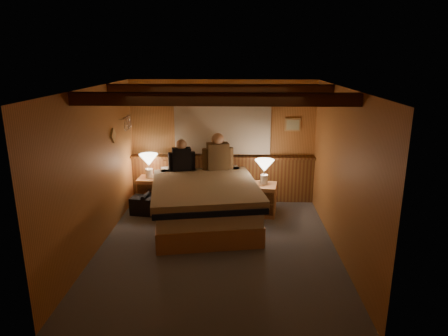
{
  "coord_description": "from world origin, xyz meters",
  "views": [
    {
      "loc": [
        0.3,
        -5.57,
        2.83
      ],
      "look_at": [
        0.09,
        0.4,
        1.14
      ],
      "focal_mm": 32.0,
      "sensor_mm": 36.0,
      "label": 1
    }
  ],
  "objects_px": {
    "bed": "(205,202)",
    "lamp_right": "(264,167)",
    "person_right": "(218,154)",
    "lamp_left": "(149,161)",
    "person_left": "(182,158)",
    "duffel_bag": "(146,205)",
    "nightstand_left": "(152,191)",
    "nightstand_right": "(261,199)"
  },
  "relations": [
    {
      "from": "nightstand_left",
      "to": "person_right",
      "type": "distance_m",
      "value": 1.5
    },
    {
      "from": "nightstand_left",
      "to": "lamp_right",
      "type": "height_order",
      "value": "lamp_right"
    },
    {
      "from": "lamp_right",
      "to": "person_left",
      "type": "xyz_separation_m",
      "value": [
        -1.53,
        0.22,
        0.1
      ]
    },
    {
      "from": "bed",
      "to": "lamp_right",
      "type": "distance_m",
      "value": 1.26
    },
    {
      "from": "lamp_left",
      "to": "person_right",
      "type": "relative_size",
      "value": 0.65
    },
    {
      "from": "nightstand_left",
      "to": "duffel_bag",
      "type": "relative_size",
      "value": 0.96
    },
    {
      "from": "bed",
      "to": "nightstand_left",
      "type": "height_order",
      "value": "bed"
    },
    {
      "from": "lamp_right",
      "to": "nightstand_left",
      "type": "bearing_deg",
      "value": 170.08
    },
    {
      "from": "nightstand_right",
      "to": "person_left",
      "type": "xyz_separation_m",
      "value": [
        -1.49,
        0.26,
        0.71
      ]
    },
    {
      "from": "lamp_right",
      "to": "duffel_bag",
      "type": "xyz_separation_m",
      "value": [
        -2.16,
        -0.09,
        -0.72
      ]
    },
    {
      "from": "nightstand_left",
      "to": "lamp_left",
      "type": "height_order",
      "value": "lamp_left"
    },
    {
      "from": "lamp_left",
      "to": "person_left",
      "type": "relative_size",
      "value": 0.76
    },
    {
      "from": "duffel_bag",
      "to": "person_left",
      "type": "bearing_deg",
      "value": 33.85
    },
    {
      "from": "person_left",
      "to": "duffel_bag",
      "type": "bearing_deg",
      "value": -166.91
    },
    {
      "from": "nightstand_left",
      "to": "person_left",
      "type": "height_order",
      "value": "person_left"
    },
    {
      "from": "bed",
      "to": "person_left",
      "type": "distance_m",
      "value": 1.06
    },
    {
      "from": "nightstand_left",
      "to": "lamp_left",
      "type": "xyz_separation_m",
      "value": [
        -0.04,
        0.01,
        0.6
      ]
    },
    {
      "from": "nightstand_right",
      "to": "lamp_right",
      "type": "height_order",
      "value": "lamp_right"
    },
    {
      "from": "nightstand_left",
      "to": "lamp_left",
      "type": "distance_m",
      "value": 0.61
    },
    {
      "from": "person_left",
      "to": "nightstand_right",
      "type": "bearing_deg",
      "value": -22.52
    },
    {
      "from": "nightstand_left",
      "to": "lamp_right",
      "type": "relative_size",
      "value": 1.22
    },
    {
      "from": "bed",
      "to": "nightstand_left",
      "type": "distance_m",
      "value": 1.41
    },
    {
      "from": "lamp_right",
      "to": "person_right",
      "type": "xyz_separation_m",
      "value": [
        -0.86,
        0.31,
        0.15
      ]
    },
    {
      "from": "lamp_left",
      "to": "person_right",
      "type": "distance_m",
      "value": 1.34
    },
    {
      "from": "nightstand_right",
      "to": "lamp_right",
      "type": "bearing_deg",
      "value": 47.88
    },
    {
      "from": "lamp_right",
      "to": "bed",
      "type": "bearing_deg",
      "value": -154.34
    },
    {
      "from": "nightstand_right",
      "to": "person_right",
      "type": "xyz_separation_m",
      "value": [
        -0.82,
        0.35,
        0.76
      ]
    },
    {
      "from": "nightstand_left",
      "to": "person_left",
      "type": "bearing_deg",
      "value": -11.86
    },
    {
      "from": "nightstand_right",
      "to": "person_right",
      "type": "bearing_deg",
      "value": 165.5
    },
    {
      "from": "bed",
      "to": "nightstand_right",
      "type": "relative_size",
      "value": 4.24
    },
    {
      "from": "nightstand_left",
      "to": "person_left",
      "type": "relative_size",
      "value": 0.9
    },
    {
      "from": "bed",
      "to": "nightstand_left",
      "type": "bearing_deg",
      "value": 131.41
    },
    {
      "from": "nightstand_left",
      "to": "nightstand_right",
      "type": "xyz_separation_m",
      "value": [
        2.11,
        -0.41,
        0.01
      ]
    },
    {
      "from": "person_left",
      "to": "lamp_left",
      "type": "bearing_deg",
      "value": 153.29
    },
    {
      "from": "bed",
      "to": "lamp_right",
      "type": "relative_size",
      "value": 5.5
    },
    {
      "from": "lamp_left",
      "to": "person_left",
      "type": "height_order",
      "value": "person_left"
    },
    {
      "from": "lamp_left",
      "to": "duffel_bag",
      "type": "xyz_separation_m",
      "value": [
        0.02,
        -0.47,
        -0.71
      ]
    },
    {
      "from": "bed",
      "to": "person_right",
      "type": "height_order",
      "value": "person_right"
    },
    {
      "from": "bed",
      "to": "lamp_right",
      "type": "bearing_deg",
      "value": 15.66
    },
    {
      "from": "person_right",
      "to": "lamp_right",
      "type": "bearing_deg",
      "value": -33.17
    },
    {
      "from": "lamp_right",
      "to": "duffel_bag",
      "type": "distance_m",
      "value": 2.28
    },
    {
      "from": "person_right",
      "to": "duffel_bag",
      "type": "height_order",
      "value": "person_right"
    }
  ]
}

